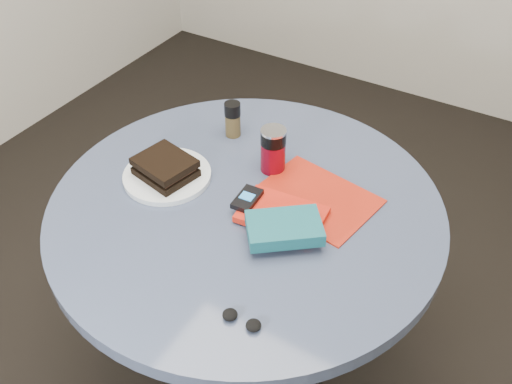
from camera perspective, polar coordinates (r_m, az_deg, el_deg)
The scene contains 11 objects.
ground at distance 2.02m, azimuth -0.77°, elevation -17.17°, with size 4.00×4.00×0.00m, color black.
table at distance 1.55m, azimuth -0.96°, elevation -5.60°, with size 1.00×1.00×0.75m.
plate at distance 1.53m, azimuth -8.87°, elevation 1.64°, with size 0.23×0.23×0.01m, color white.
sandwich at distance 1.51m, azimuth -9.07°, elevation 2.47°, with size 0.17×0.15×0.05m.
soda_can at distance 1.51m, azimuth 1.72°, elevation 4.23°, with size 0.08×0.08×0.13m.
pepper_grinder at distance 1.65m, azimuth -2.35°, elevation 7.30°, with size 0.05×0.05×0.11m.
magazine at distance 1.46m, azimuth 6.01°, elevation -0.60°, with size 0.29×0.22×0.01m, color #9C1D0E.
red_book at distance 1.39m, azimuth 2.61°, elevation -2.26°, with size 0.20×0.14×0.02m, color #B41C0E.
novel at distance 1.32m, azimuth 2.84°, elevation -3.62°, with size 0.17×0.11×0.03m, color #124D58.
mp3_player at distance 1.41m, azimuth -0.89°, elevation -0.67°, with size 0.06×0.09×0.02m.
headphones at distance 1.19m, azimuth -1.45°, elevation -12.67°, with size 0.09×0.04×0.02m.
Camera 1 is at (0.57, -0.91, 1.71)m, focal length 40.00 mm.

